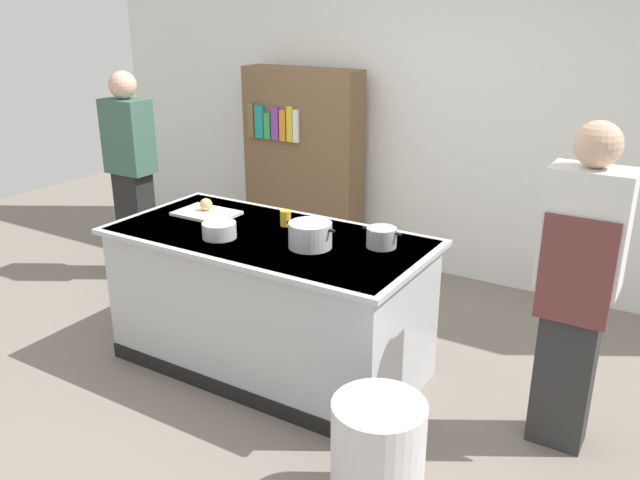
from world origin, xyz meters
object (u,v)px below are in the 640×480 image
Objects in this scene: sauce_pan at (382,237)px; juice_cup at (285,218)px; onion at (206,204)px; trash_bin at (378,455)px; mixing_bowl at (219,230)px; person_chef at (577,284)px; person_guest at (131,171)px; stock_pot at (310,235)px; bookshelf at (303,165)px.

juice_cup is at bearing 177.84° from sauce_pan.
onion is 2.08m from trash_bin.
mixing_bowl is 0.12× the size of person_chef.
trash_bin is 0.32× the size of person_guest.
person_guest is at bearing 162.07° from stock_pot.
bookshelf reaches higher than stock_pot.
stock_pot reaches higher than onion.
mixing_bowl is 0.44m from juice_cup.
person_guest is at bearing -130.00° from bookshelf.
person_guest is at bearing 69.49° from person_chef.
sauce_pan is at bearing -45.72° from bookshelf.
person_guest reaches higher than onion.
mixing_bowl is 0.12× the size of person_guest.
mixing_bowl is (-0.55, -0.14, -0.03)m from stock_pot.
stock_pot is 0.19× the size of bookshelf.
juice_cup is 0.06× the size of bookshelf.
juice_cup reaches higher than trash_bin.
person_chef reaches higher than stock_pot.
sauce_pan reaches higher than mixing_bowl.
stock_pot is 0.42m from juice_cup.
onion is 0.95m from stock_pot.
person_chef is (0.61, 0.94, 0.64)m from trash_bin.
person_guest is at bearing 157.28° from onion.
sauce_pan is 2.59m from person_guest.
sauce_pan reaches higher than juice_cup.
stock_pot reaches higher than sauce_pan.
person_guest reaches higher than sauce_pan.
stock_pot is at bearing 138.41° from trash_bin.
bookshelf is at bearing 109.23° from mixing_bowl.
mixing_bowl is 2.04× the size of juice_cup.
bookshelf reaches higher than juice_cup.
mixing_bowl reaches higher than trash_bin.
person_chef is at bearing 101.77° from person_guest.
mixing_bowl is at bearing 82.10° from person_guest.
mixing_bowl is at bearing -118.69° from juice_cup.
onion is at bearing 86.82° from person_guest.
bookshelf is at bearing 100.59° from onion.
bookshelf is at bearing 159.54° from person_guest.
mixing_bowl is 0.12× the size of bookshelf.
sauce_pan is 2.40× the size of juice_cup.
onion is 0.05× the size of person_guest.
trash_bin is (0.81, -0.72, -0.70)m from stock_pot.
sauce_pan is 1.07m from person_chef.
mixing_bowl is 2.00m from person_chef.
stock_pot is 0.41m from sauce_pan.
sauce_pan reaches higher than onion.
onion is 0.50m from mixing_bowl.
person_guest is (-1.26, 0.53, -0.05)m from onion.
person_guest is (-3.62, 0.49, -0.00)m from person_chef.
juice_cup is 1.92m from person_guest.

